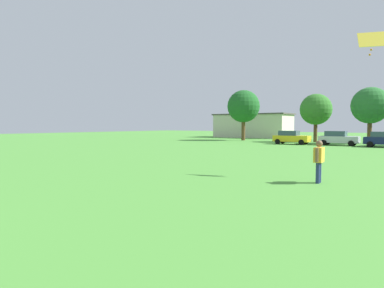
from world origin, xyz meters
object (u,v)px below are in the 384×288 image
kite (373,40)px  adult_bystander (319,158)px  tree_far_left (244,106)px  parked_car_silver_1 (338,138)px  tree_left (316,110)px  tree_right (370,106)px  parked_car_yellow_0 (291,137)px

kite → adult_bystander: bearing=-113.2°
kite → tree_far_left: bearing=126.1°
adult_bystander → parked_car_silver_1: (-4.79, 27.18, -0.19)m
kite → parked_car_silver_1: bearing=104.6°
parked_car_silver_1 → tree_left: bearing=125.0°
tree_left → tree_right: tree_right is taller
kite → parked_car_yellow_0: kite is taller
adult_bystander → tree_far_left: bearing=-150.4°
kite → tree_far_left: 35.57m
parked_car_yellow_0 → parked_car_silver_1: size_ratio=1.00×
adult_bystander → tree_left: bearing=-166.6°
adult_bystander → parked_car_yellow_0: adult_bystander is taller
parked_car_silver_1 → parked_car_yellow_0: bearing=-170.5°
parked_car_yellow_0 → tree_far_left: tree_far_left is taller
adult_bystander → tree_left: tree_left is taller
parked_car_yellow_0 → tree_far_left: (-9.45, 5.74, 4.38)m
adult_bystander → parked_car_yellow_0: bearing=-160.8°
parked_car_yellow_0 → tree_left: bearing=80.8°
parked_car_yellow_0 → tree_right: bearing=39.7°
tree_left → parked_car_silver_1: bearing=-55.0°
parked_car_yellow_0 → parked_car_silver_1: 5.36m
parked_car_yellow_0 → adult_bystander: bearing=-69.0°
tree_far_left → tree_right: size_ratio=1.08×
adult_bystander → tree_far_left: size_ratio=0.23×
adult_bystander → kite: (1.42, 3.32, 5.25)m
parked_car_yellow_0 → tree_far_left: bearing=148.7°
tree_far_left → tree_right: tree_far_left is taller
tree_right → parked_car_silver_1: bearing=-114.4°
parked_car_silver_1 → tree_right: tree_right is taller
parked_car_silver_1 → tree_left: size_ratio=0.64×
adult_bystander → tree_left: (-8.97, 33.14, 3.48)m
adult_bystander → tree_right: tree_right is taller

